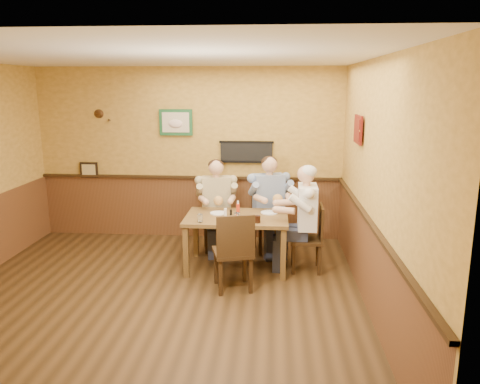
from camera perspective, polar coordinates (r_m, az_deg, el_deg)
The scene contains 17 objects.
room at distance 5.43m, azimuth -9.26°, elevation 4.10°, with size 5.02×5.03×2.81m.
dining_table at distance 6.45m, azimuth -0.41°, elevation -3.73°, with size 1.40×0.90×0.75m.
chair_back_left at distance 7.21m, azimuth -2.89°, elevation -3.69°, with size 0.41×0.41×0.89m, color #342210, non-canonical shape.
chair_back_right at distance 7.18m, azimuth 3.47°, elevation -3.64°, with size 0.43×0.43×0.93m, color #342210, non-canonical shape.
chair_right_end at distance 6.49m, azimuth 8.09°, elevation -5.58°, with size 0.43×0.43×0.92m, color #342210, non-canonical shape.
chair_near_side at distance 5.84m, azimuth -0.89°, elevation -7.12°, with size 0.46×0.46×1.00m, color #342210, non-canonical shape.
diner_tan_shirt at distance 7.16m, azimuth -2.90°, elevation -2.22°, with size 0.59×0.59×1.28m, color #C1B185, non-canonical shape.
diner_blue_polo at distance 7.13m, azimuth 3.49°, elevation -2.11°, with size 0.61×0.61×1.32m, color #798DB5, non-canonical shape.
diner_white_elder at distance 6.43m, azimuth 8.14°, elevation -3.90°, with size 0.61×0.61×1.32m, color white, non-canonical shape.
water_glass_left at distance 6.15m, azimuth -4.89°, elevation -3.19°, with size 0.07×0.07×0.11m, color white.
water_glass_mid at distance 6.12m, azimuth -0.36°, elevation -3.13°, with size 0.08×0.08×0.12m, color white.
cola_tumbler at distance 6.10m, azimuth 2.16°, elevation -3.33°, with size 0.07×0.07×0.10m, color black.
hot_sauce_bottle at distance 6.39m, azimuth -0.25°, elevation -2.12°, with size 0.05×0.05×0.20m, color red.
salt_shaker at distance 6.43m, azimuth -1.79°, elevation -2.46°, with size 0.04×0.04×0.10m, color white.
pepper_shaker at distance 6.46m, azimuth -1.12°, elevation -2.49°, with size 0.03×0.03×0.08m, color black.
plate_far_left at distance 6.55m, azimuth -2.65°, elevation -2.58°, with size 0.23×0.23×0.02m, color white.
plate_far_right at distance 6.58m, azimuth 3.60°, elevation -2.51°, with size 0.24×0.24×0.02m, color white.
Camera 1 is at (1.40, -5.05, 2.49)m, focal length 35.00 mm.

